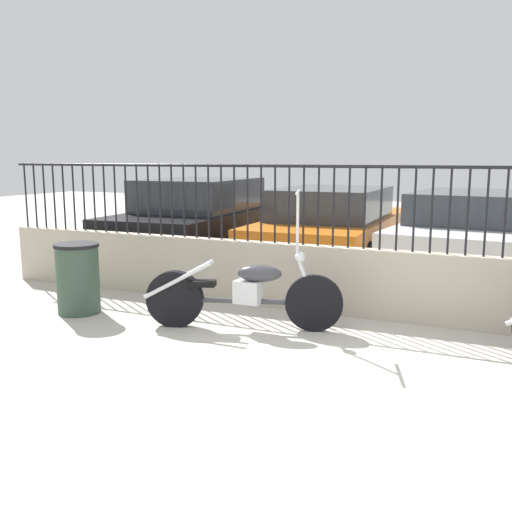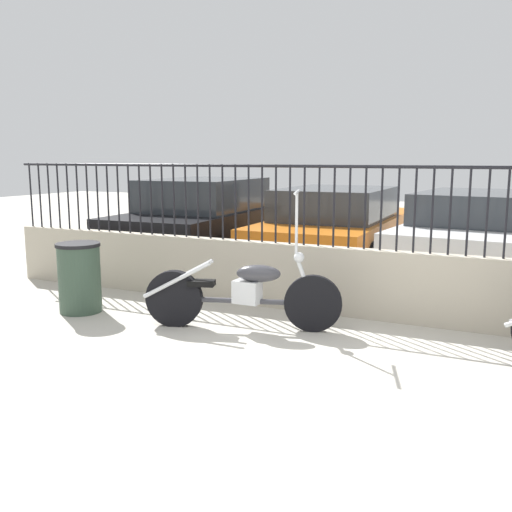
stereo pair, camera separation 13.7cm
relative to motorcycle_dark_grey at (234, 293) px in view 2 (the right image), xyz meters
name	(u,v)px [view 2 (the right image)]	position (x,y,z in m)	size (l,w,h in m)	color
ground_plane	(266,395)	(1.02, -1.43, -0.39)	(40.00, 40.00, 0.00)	#B7B2A5
low_wall	(355,283)	(1.02, 1.01, 0.00)	(10.01, 0.18, 0.78)	#B2A893
fence_railing	(358,195)	(1.02, 1.01, 0.99)	(10.01, 0.04, 0.93)	black
motorcycle_dark_grey	(234,293)	(0.00, 0.00, 0.00)	(2.04, 0.82, 1.47)	black
trash_bin	(80,277)	(-1.93, -0.19, 0.02)	(0.51, 0.51, 0.82)	#334738
car_black	(209,219)	(-2.38, 3.59, 0.32)	(1.95, 4.64, 1.42)	black
car_orange	(338,226)	(-0.10, 3.92, 0.27)	(1.87, 4.58, 1.30)	black
car_white	(479,234)	(2.10, 3.84, 0.28)	(2.13, 4.59, 1.30)	black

